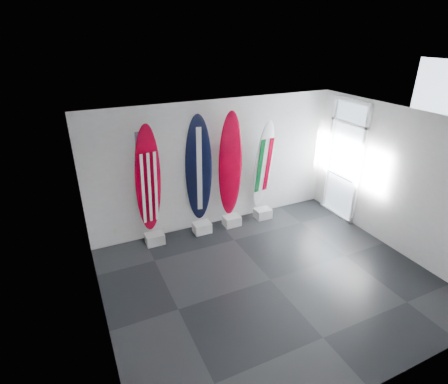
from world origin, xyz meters
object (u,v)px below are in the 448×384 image
surfboard_swiss (230,166)px  surfboard_usa (148,181)px  surfboard_navy (199,170)px  surfboard_italy (263,166)px

surfboard_swiss → surfboard_usa: bearing=-176.4°
surfboard_navy → surfboard_swiss: size_ratio=1.02×
surfboard_usa → surfboard_swiss: bearing=-7.7°
surfboard_usa → surfboard_italy: surfboard_usa is taller
surfboard_usa → surfboard_navy: 1.13m
surfboard_usa → surfboard_swiss: 1.91m
surfboard_navy → surfboard_swiss: surfboard_navy is taller
surfboard_navy → surfboard_swiss: (0.78, 0.00, -0.01)m
surfboard_usa → surfboard_swiss: surfboard_swiss is taller
surfboard_italy → surfboard_usa: bearing=173.9°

